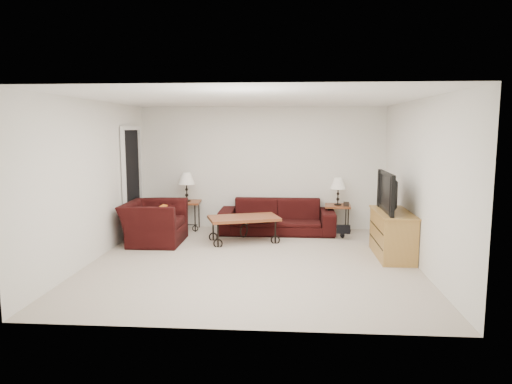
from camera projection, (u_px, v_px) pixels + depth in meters
The scene contains 20 objects.
ground at pixel (253, 261), 7.25m from camera, with size 5.00×5.00×0.00m, color #B8AD9D.
wall_back at pixel (262, 168), 9.55m from camera, with size 5.00×0.02×2.50m, color white.
wall_front at pixel (233, 211), 4.61m from camera, with size 5.00×0.02×2.50m, color white.
wall_left at pixel (94, 181), 7.26m from camera, with size 0.02×5.00×2.50m, color white.
wall_right at pixel (420, 183), 6.91m from camera, with size 0.02×5.00×2.50m, color white.
ceiling at pixel (253, 99), 6.91m from camera, with size 5.00×5.00×0.00m, color white.
doorway at pixel (132, 183), 8.92m from camera, with size 0.08×0.94×2.04m, color black.
sofa at pixel (277, 216), 9.18m from camera, with size 2.26×0.88×0.66m, color black.
side_table_left at pixel (187, 215), 9.50m from camera, with size 0.54×0.54×0.59m, color brown.
side_table_right at pixel (337, 218), 9.28m from camera, with size 0.50×0.50×0.55m, color brown.
lamp_left at pixel (187, 187), 9.42m from camera, with size 0.33×0.33×0.59m, color black, non-canonical shape.
lamp_right at pixel (338, 192), 9.21m from camera, with size 0.31×0.31×0.55m, color black, non-canonical shape.
photo_frame_left at pixel (178, 200), 9.31m from camera, with size 0.12×0.02×0.10m, color black.
photo_frame_right at pixel (346, 204), 9.08m from camera, with size 0.11×0.01×0.09m, color black.
coffee_table at pixel (244, 229), 8.46m from camera, with size 1.25×0.68×0.47m, color brown.
armchair at pixel (154, 222), 8.38m from camera, with size 1.16×1.01×0.75m, color black.
throw_pillow at pixel (161, 215), 8.30m from camera, with size 0.34×0.09×0.34m, color orange.
tv_stand at pixel (392, 234), 7.47m from camera, with size 0.51×1.23×0.74m, color #AB7E3F.
television at pixel (393, 192), 7.38m from camera, with size 1.11×0.14×0.64m, color black.
backpack at pixel (343, 225), 8.74m from camera, with size 0.38×0.29×0.49m, color black.
Camera 1 is at (0.56, -7.02, 2.07)m, focal length 32.50 mm.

